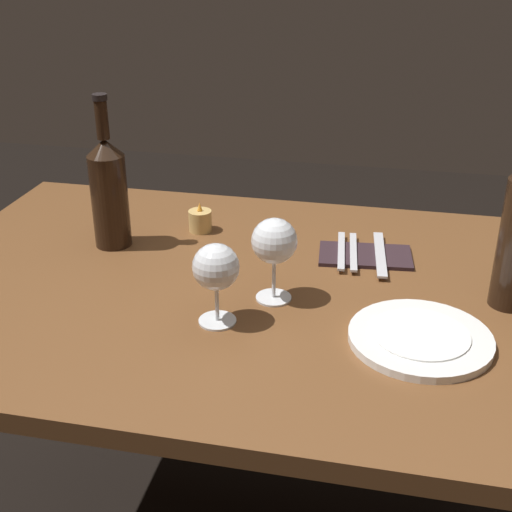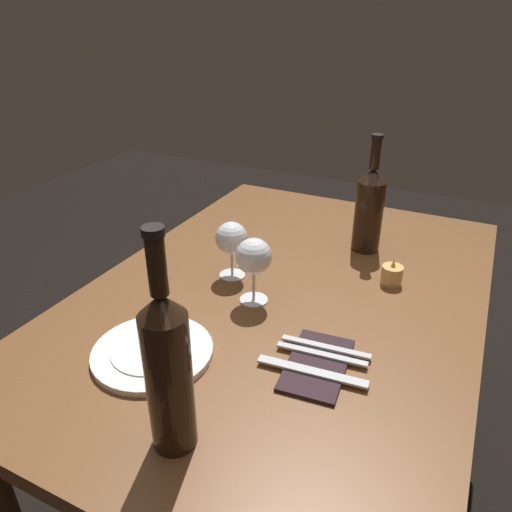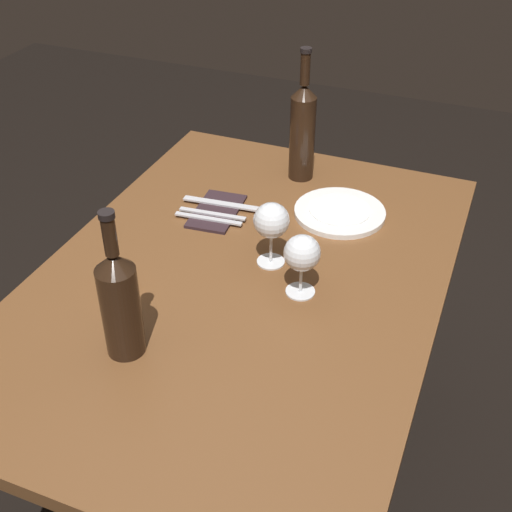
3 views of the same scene
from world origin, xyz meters
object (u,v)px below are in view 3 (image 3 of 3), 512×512
wine_glass_left (271,222)px  wine_glass_right (302,254)px  votive_candle (121,281)px  fork_inner (213,214)px  folded_napkin (217,211)px  fork_outer (208,219)px  table_knife (221,204)px  wine_bottle_second (303,129)px  dinner_plate (340,212)px  wine_bottle (120,301)px

wine_glass_left → wine_glass_right: bearing=-128.6°
votive_candle → fork_inner: 0.35m
wine_glass_left → wine_glass_right: 0.13m
folded_napkin → fork_outer: bearing=180.0°
wine_glass_right → fork_inner: bearing=56.2°
folded_napkin → table_knife: size_ratio=0.94×
votive_candle → table_knife: 0.41m
wine_bottle_second → fork_outer: size_ratio=2.06×
fork_inner → dinner_plate: bearing=-65.9°
wine_bottle_second → votive_candle: bearing=162.5°
votive_candle → fork_inner: bearing=-9.8°
dinner_plate → fork_outer: 0.34m
wine_bottle_second → fork_outer: (-0.32, 0.14, -0.14)m
wine_bottle → dinner_plate: 0.70m
wine_glass_right → votive_candle: bearing=110.5°
wine_bottle → dinner_plate: bearing=-21.5°
fork_inner → fork_outer: same height
wine_glass_left → fork_inner: wine_glass_left is taller
wine_bottle → wine_glass_right: bearing=-41.2°
wine_bottle → fork_inner: 0.53m
fork_outer → table_knife: same height
wine_glass_left → wine_glass_right: (-0.08, -0.10, -0.01)m
wine_glass_right → folded_napkin: size_ratio=0.74×
wine_glass_left → fork_inner: bearing=58.6°
fork_inner → wine_bottle_second: bearing=-25.9°
wine_bottle → fork_outer: size_ratio=1.80×
table_knife → folded_napkin: bearing=180.0°
dinner_plate → wine_glass_right: bearing=-178.5°
wine_glass_right → votive_candle: wine_glass_right is taller
wine_bottle → fork_inner: wine_bottle is taller
wine_bottle → folded_napkin: bearing=5.1°
wine_glass_right → wine_bottle: wine_bottle is taller
wine_glass_right → wine_bottle: 0.40m
table_knife → fork_inner: bearing=180.0°
wine_bottle_second → folded_napkin: bearing=152.0°
table_knife → wine_glass_right: bearing=-130.3°
folded_napkin → fork_outer: fork_outer is taller
dinner_plate → fork_inner: (-0.14, 0.30, 0.00)m
wine_glass_left → fork_outer: size_ratio=0.88×
dinner_plate → fork_outer: dinner_plate is taller
wine_glass_left → folded_napkin: wine_glass_left is taller
wine_bottle → folded_napkin: 0.55m
votive_candle → dinner_plate: size_ratio=0.28×
dinner_plate → fork_inner: bearing=114.1°
votive_candle → wine_glass_right: bearing=-69.5°
votive_candle → table_knife: bearing=-8.5°
wine_bottle_second → fork_inner: size_ratio=2.06×
table_knife → wine_bottle_second: bearing=-30.9°
folded_napkin → fork_outer: 0.05m
wine_glass_right → fork_outer: 0.37m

